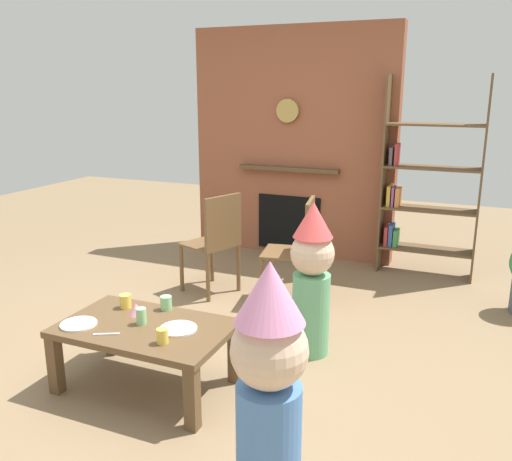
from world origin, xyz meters
name	(u,v)px	position (x,y,z in m)	size (l,w,h in m)	color
ground_plane	(212,362)	(0.00, 0.00, 0.00)	(12.00, 12.00, 0.00)	#846B4C
brick_fireplace_feature	(293,145)	(-0.35, 2.60, 1.19)	(2.20, 0.28, 2.40)	#935138
bookshelf	(423,187)	(1.04, 2.40, 0.86)	(0.90, 0.28, 1.90)	brown
coffee_table	(145,335)	(-0.22, -0.42, 0.34)	(1.02, 0.63, 0.41)	brown
paper_cup_near_left	(166,303)	(-0.23, -0.17, 0.45)	(0.07, 0.07, 0.09)	#8CD18C
paper_cup_near_right	(162,336)	(0.00, -0.58, 0.45)	(0.06, 0.06, 0.09)	#F2CC4C
paper_cup_center	(141,316)	(-0.25, -0.41, 0.46)	(0.06, 0.06, 0.10)	#8CD18C
paper_cup_far_left	(125,301)	(-0.49, -0.24, 0.45)	(0.07, 0.07, 0.09)	#F2CC4C
paper_plate_front	(178,329)	(-0.01, -0.39, 0.41)	(0.22, 0.22, 0.01)	white
paper_plate_rear	(79,324)	(-0.59, -0.57, 0.41)	(0.22, 0.22, 0.01)	white
birthday_cake_slice	(136,309)	(-0.36, -0.31, 0.44)	(0.10, 0.10, 0.07)	pink
table_fork	(106,334)	(-0.36, -0.61, 0.41)	(0.15, 0.02, 0.01)	silver
child_with_cone_hat	(269,388)	(0.83, -1.08, 0.60)	(0.32, 0.32, 1.14)	#4C7FC6
child_in_pink	(312,275)	(0.56, 0.39, 0.56)	(0.29, 0.29, 1.06)	#66B27F
dining_chair_left	(216,238)	(-0.53, 1.13, 0.51)	(0.52, 0.52, 0.90)	brown
dining_chair_middle	(298,245)	(0.19, 1.20, 0.51)	(0.46, 0.46, 0.90)	brown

